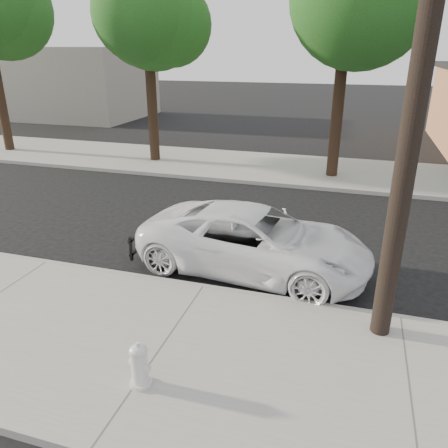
% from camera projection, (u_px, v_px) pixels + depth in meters
% --- Properties ---
extents(ground, '(120.00, 120.00, 0.00)m').
position_uv_depth(ground, '(231.00, 252.00, 11.35)').
color(ground, black).
rests_on(ground, ground).
extents(near_sidewalk, '(90.00, 4.40, 0.15)m').
position_uv_depth(near_sidewalk, '(161.00, 351.00, 7.50)').
color(near_sidewalk, gray).
rests_on(near_sidewalk, ground).
extents(far_sidewalk, '(90.00, 5.00, 0.15)m').
position_uv_depth(far_sidewalk, '(285.00, 169.00, 18.86)').
color(far_sidewalk, gray).
rests_on(far_sidewalk, ground).
extents(curb_near, '(90.00, 0.12, 0.16)m').
position_uv_depth(curb_near, '(204.00, 288.00, 9.46)').
color(curb_near, '#9E9B93').
rests_on(curb_near, ground).
extents(building_far, '(14.00, 8.00, 5.00)m').
position_uv_depth(building_far, '(54.00, 82.00, 33.56)').
color(building_far, gray).
rests_on(building_far, ground).
extents(utility_pole, '(1.40, 0.34, 9.00)m').
position_uv_depth(utility_pole, '(422.00, 64.00, 6.22)').
color(utility_pole, black).
rests_on(utility_pole, near_sidewalk).
extents(tree_b, '(4.34, 4.20, 8.45)m').
position_uv_depth(tree_b, '(149.00, 16.00, 17.77)').
color(tree_b, black).
rests_on(tree_b, far_sidewalk).
extents(police_cruiser, '(5.61, 3.01, 1.50)m').
position_uv_depth(police_cruiser, '(255.00, 240.00, 10.17)').
color(police_cruiser, white).
rests_on(police_cruiser, ground).
extents(fire_hydrant, '(0.38, 0.34, 0.71)m').
position_uv_depth(fire_hydrant, '(140.00, 366.00, 6.53)').
color(fire_hydrant, silver).
rests_on(fire_hydrant, near_sidewalk).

